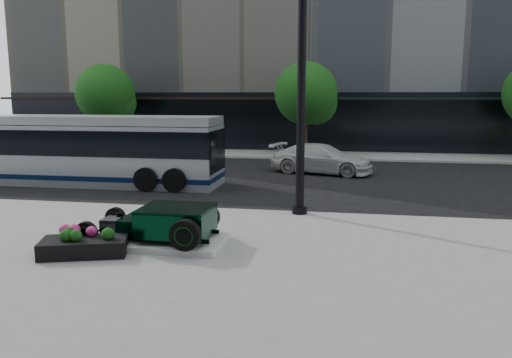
% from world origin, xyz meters
% --- Properties ---
extents(ground, '(120.00, 120.00, 0.00)m').
position_xyz_m(ground, '(0.00, 0.00, 0.00)').
color(ground, black).
rests_on(ground, ground).
extents(sidewalk_near, '(70.00, 17.00, 0.12)m').
position_xyz_m(sidewalk_near, '(0.00, -10.50, 0.06)').
color(sidewalk_near, gray).
rests_on(sidewalk_near, ground).
extents(sidewalk_far, '(70.00, 4.00, 0.12)m').
position_xyz_m(sidewalk_far, '(0.00, 14.00, 0.06)').
color(sidewalk_far, gray).
rests_on(sidewalk_far, ground).
extents(street_trees, '(29.80, 3.80, 5.70)m').
position_xyz_m(street_trees, '(1.15, 13.07, 3.77)').
color(street_trees, black).
rests_on(street_trees, sidewalk_far).
extents(display_plinth, '(3.40, 1.80, 0.15)m').
position_xyz_m(display_plinth, '(-1.15, -6.16, 0.20)').
color(display_plinth, silver).
rests_on(display_plinth, sidewalk_near).
extents(hot_rod, '(3.22, 2.00, 0.81)m').
position_xyz_m(hot_rod, '(-0.81, -6.16, 0.70)').
color(hot_rod, black).
rests_on(hot_rod, display_plinth).
extents(info_plaque, '(0.47, 0.41, 0.31)m').
position_xyz_m(info_plaque, '(-2.51, -7.50, 0.24)').
color(info_plaque, silver).
rests_on(info_plaque, sidewalk_near).
extents(lamppost, '(0.47, 0.47, 8.56)m').
position_xyz_m(lamppost, '(2.09, -2.29, 4.08)').
color(lamppost, black).
rests_on(lamppost, sidewalk_near).
extents(flower_planter, '(2.13, 1.51, 0.63)m').
position_xyz_m(flower_planter, '(-2.46, -7.30, 0.35)').
color(flower_planter, black).
rests_on(flower_planter, sidewalk_near).
extents(transit_bus, '(12.12, 2.88, 2.92)m').
position_xyz_m(transit_bus, '(-7.73, 2.22, 1.49)').
color(transit_bus, '#A9ADB2').
rests_on(transit_bus, ground).
extents(white_sedan, '(5.32, 3.24, 1.44)m').
position_xyz_m(white_sedan, '(2.32, 6.91, 0.72)').
color(white_sedan, silver).
rests_on(white_sedan, ground).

